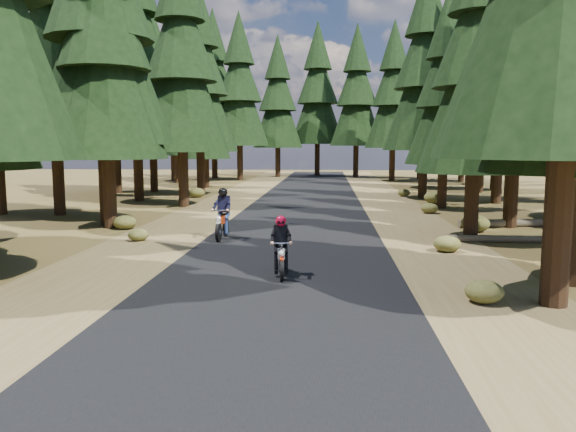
{
  "coord_description": "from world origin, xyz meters",
  "views": [
    {
      "loc": [
        1.17,
        -14.9,
        3.15
      ],
      "look_at": [
        0.0,
        1.5,
        1.1
      ],
      "focal_mm": 35.0,
      "sensor_mm": 36.0,
      "label": 1
    }
  ],
  "objects_px": {
    "log_far": "(507,239)",
    "rider_lead": "(281,257)",
    "rider_follow": "(222,222)",
    "log_near": "(523,223)"
  },
  "relations": [
    {
      "from": "log_far",
      "to": "rider_lead",
      "type": "bearing_deg",
      "value": -142.1
    },
    {
      "from": "rider_follow",
      "to": "rider_lead",
      "type": "bearing_deg",
      "value": 115.52
    },
    {
      "from": "log_near",
      "to": "rider_follow",
      "type": "bearing_deg",
      "value": -171.34
    },
    {
      "from": "log_near",
      "to": "log_far",
      "type": "bearing_deg",
      "value": -125.22
    },
    {
      "from": "log_far",
      "to": "rider_lead",
      "type": "relative_size",
      "value": 2.4
    },
    {
      "from": "rider_lead",
      "to": "rider_follow",
      "type": "bearing_deg",
      "value": -72.04
    },
    {
      "from": "rider_lead",
      "to": "log_near",
      "type": "bearing_deg",
      "value": -140.55
    },
    {
      "from": "log_far",
      "to": "rider_lead",
      "type": "xyz_separation_m",
      "value": [
        -7.01,
        -5.38,
        0.38
      ]
    },
    {
      "from": "rider_lead",
      "to": "rider_follow",
      "type": "height_order",
      "value": "rider_follow"
    },
    {
      "from": "log_near",
      "to": "log_far",
      "type": "height_order",
      "value": "log_near"
    }
  ]
}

